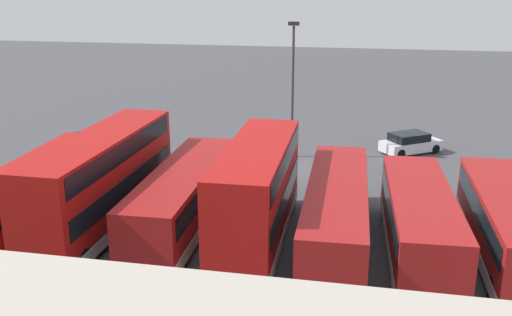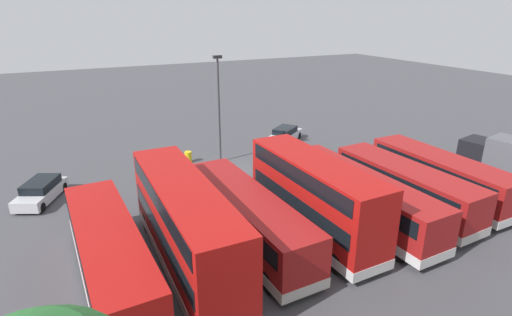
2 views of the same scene
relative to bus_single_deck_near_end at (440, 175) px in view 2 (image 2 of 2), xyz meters
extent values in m
plane|color=#47474C|center=(10.80, -10.40, -1.62)|extent=(140.00, 140.00, 0.00)
cube|color=#A51919|center=(0.00, 0.01, 0.03)|extent=(2.65, 10.50, 2.60)
cube|color=silver|center=(0.00, 0.01, -1.00)|extent=(2.69, 10.54, 0.55)
cube|color=black|center=(0.00, 0.01, 0.63)|extent=(2.70, 9.70, 0.90)
cube|color=black|center=(0.05, -5.26, 0.63)|extent=(2.25, 0.08, 1.10)
cylinder|color=black|center=(1.16, -3.82, -1.07)|extent=(0.31, 1.10, 1.10)
cylinder|color=black|center=(-1.09, -3.84, -1.07)|extent=(0.31, 1.10, 1.10)
cylinder|color=black|center=(1.09, 3.86, -1.07)|extent=(0.31, 1.10, 1.10)
cylinder|color=black|center=(-1.16, 3.84, -1.07)|extent=(0.31, 1.10, 1.10)
cube|color=#A51919|center=(3.60, 0.34, 0.03)|extent=(3.01, 10.35, 2.60)
cube|color=silver|center=(3.60, 0.34, -1.00)|extent=(3.05, 10.39, 0.55)
cube|color=black|center=(3.60, 0.34, 0.63)|extent=(3.04, 9.56, 0.90)
cube|color=black|center=(3.83, -4.81, 0.63)|extent=(2.25, 0.16, 1.10)
cylinder|color=black|center=(4.89, -3.33, -1.07)|extent=(0.35, 1.11, 1.10)
cylinder|color=black|center=(2.64, -3.43, -1.07)|extent=(0.35, 1.11, 1.10)
cylinder|color=black|center=(4.55, 4.11, -1.07)|extent=(0.35, 1.11, 1.10)
cylinder|color=black|center=(2.30, 4.01, -1.07)|extent=(0.35, 1.11, 1.10)
cube|color=#A51919|center=(7.10, 0.05, 0.03)|extent=(2.91, 11.95, 2.60)
cube|color=silver|center=(7.10, 0.05, -1.00)|extent=(2.95, 11.99, 0.55)
cube|color=black|center=(7.10, 0.05, 0.63)|extent=(2.94, 11.15, 0.90)
cube|color=black|center=(7.28, -5.91, 0.63)|extent=(2.25, 0.13, 1.10)
cylinder|color=black|center=(8.36, -4.45, -1.07)|extent=(0.33, 1.11, 1.10)
cylinder|color=black|center=(6.11, -4.52, -1.07)|extent=(0.33, 1.11, 1.10)
cylinder|color=black|center=(8.09, 4.62, -1.07)|extent=(0.33, 1.11, 1.10)
cylinder|color=black|center=(5.84, 4.56, -1.07)|extent=(0.33, 1.11, 1.10)
cube|color=#B71411|center=(10.60, 0.34, 0.83)|extent=(2.79, 10.10, 4.20)
cube|color=silver|center=(10.60, 0.34, -1.00)|extent=(2.84, 10.14, 0.55)
cube|color=black|center=(10.60, 0.34, 0.63)|extent=(2.83, 9.30, 0.90)
cube|color=black|center=(10.60, 0.34, 2.33)|extent=(2.83, 9.30, 0.90)
cube|color=black|center=(10.72, -4.71, 0.63)|extent=(2.25, 0.11, 1.10)
cylinder|color=black|center=(11.81, -3.25, -1.07)|extent=(0.33, 1.11, 1.10)
cylinder|color=black|center=(9.56, -3.31, -1.07)|extent=(0.33, 1.11, 1.10)
cylinder|color=black|center=(11.63, 3.99, -1.07)|extent=(0.33, 1.11, 1.10)
cylinder|color=black|center=(9.38, 3.94, -1.07)|extent=(0.33, 1.11, 1.10)
cube|color=#A51919|center=(14.32, -0.52, 0.03)|extent=(2.91, 11.46, 2.60)
cube|color=silver|center=(14.32, -0.52, -1.00)|extent=(2.95, 11.50, 0.55)
cube|color=black|center=(14.32, -0.52, 0.63)|extent=(2.95, 10.66, 0.90)
cube|color=black|center=(14.50, -6.24, 0.63)|extent=(2.25, 0.13, 1.10)
cylinder|color=black|center=(15.58, -4.77, -1.07)|extent=(0.34, 1.11, 1.10)
cylinder|color=black|center=(13.33, -4.84, -1.07)|extent=(0.34, 1.11, 1.10)
cylinder|color=black|center=(15.31, 3.80, -1.07)|extent=(0.34, 1.11, 1.10)
cylinder|color=black|center=(13.06, 3.73, -1.07)|extent=(0.34, 1.11, 1.10)
cube|color=#B71411|center=(18.01, 0.24, 0.83)|extent=(2.61, 11.59, 4.20)
cube|color=silver|center=(18.01, 0.24, -1.00)|extent=(2.65, 11.63, 0.55)
cube|color=black|center=(18.01, 0.24, 0.63)|extent=(2.66, 10.79, 0.90)
cube|color=black|center=(18.01, 0.24, 2.33)|extent=(2.66, 10.79, 0.90)
cube|color=black|center=(17.98, -5.58, 0.63)|extent=(2.25, 0.07, 1.10)
cylinder|color=black|center=(19.12, -4.16, -1.07)|extent=(0.31, 1.10, 1.10)
cylinder|color=black|center=(16.87, -4.15, -1.07)|extent=(0.31, 1.10, 1.10)
cylinder|color=black|center=(16.91, 4.63, -1.07)|extent=(0.31, 1.10, 1.10)
cube|color=#B71411|center=(21.61, -0.06, 0.03)|extent=(3.01, 11.57, 2.60)
cube|color=silver|center=(21.61, -0.06, -1.00)|extent=(3.05, 11.61, 0.55)
cube|color=black|center=(21.61, -0.06, 0.63)|extent=(3.04, 10.77, 0.90)
cube|color=black|center=(21.84, -5.82, 0.63)|extent=(2.25, 0.15, 1.10)
cylinder|color=black|center=(22.91, -4.35, -1.07)|extent=(0.34, 1.11, 1.10)
cylinder|color=black|center=(20.66, -4.44, -1.07)|extent=(0.34, 1.11, 1.10)
cube|color=black|center=(-6.74, -2.19, -0.12)|extent=(2.84, 2.45, 2.20)
cylinder|color=black|center=(-5.63, -1.97, -1.12)|extent=(0.47, 1.04, 1.00)
cylinder|color=black|center=(-7.85, -2.41, -1.12)|extent=(0.47, 1.04, 1.00)
cube|color=silver|center=(3.02, -15.67, -1.09)|extent=(4.39, 3.84, 0.70)
cube|color=black|center=(3.19, -15.55, -0.47)|extent=(2.96, 2.76, 0.55)
cylinder|color=black|center=(2.30, -17.16, -1.30)|extent=(0.65, 0.55, 0.64)
cylinder|color=black|center=(1.38, -15.85, -1.30)|extent=(0.65, 0.55, 0.64)
cylinder|color=black|center=(4.67, -15.48, -1.30)|extent=(0.65, 0.55, 0.64)
cylinder|color=black|center=(3.74, -14.17, -1.30)|extent=(0.65, 0.55, 0.64)
cube|color=silver|center=(24.69, -11.42, -1.09)|extent=(3.55, 4.75, 0.70)
cube|color=black|center=(24.61, -11.60, -0.47)|extent=(2.63, 3.10, 0.55)
cylinder|color=black|center=(24.68, -9.63, -1.30)|extent=(0.48, 0.67, 0.64)
cylinder|color=black|center=(26.12, -10.33, -1.30)|extent=(0.48, 0.67, 0.64)
cylinder|color=black|center=(23.27, -12.51, -1.30)|extent=(0.48, 0.67, 0.64)
cylinder|color=black|center=(24.71, -13.21, -1.30)|extent=(0.48, 0.67, 0.64)
cylinder|color=#38383D|center=(10.94, -13.18, 2.69)|extent=(0.16, 0.16, 8.62)
cube|color=#262628|center=(10.94, -13.18, 7.15)|extent=(0.70, 0.30, 0.24)
cylinder|color=yellow|center=(13.49, -14.18, -1.15)|extent=(0.60, 0.60, 0.95)
camera|label=1|loc=(5.91, 23.77, 9.72)|focal=40.47mm
camera|label=2|loc=(22.61, 17.26, 10.61)|focal=28.28mm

